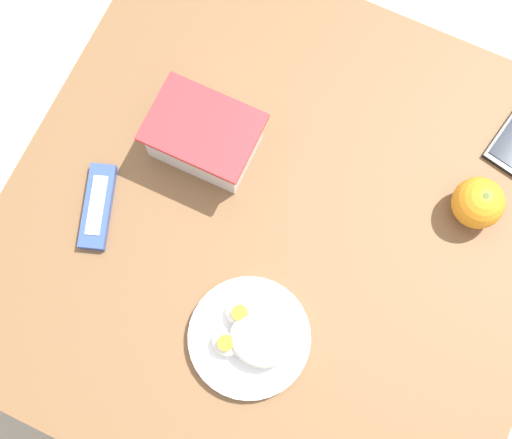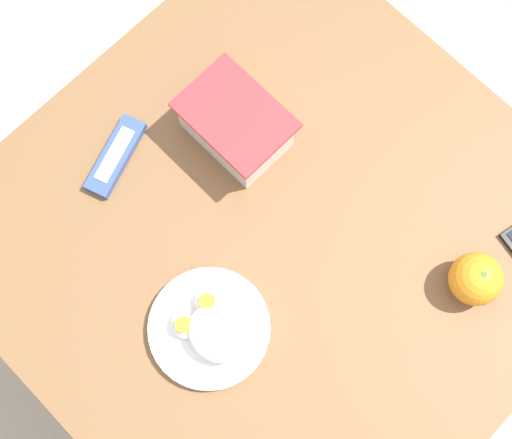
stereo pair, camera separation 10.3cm
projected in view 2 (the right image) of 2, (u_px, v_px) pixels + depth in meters
ground_plane at (270, 300)px, 1.97m from camera, size 10.00×10.00×0.00m
table at (277, 251)px, 1.32m from camera, size 0.94×0.93×0.78m
food_container at (236, 126)px, 1.22m from camera, size 0.18×0.13×0.10m
orange_fruit at (476, 279)px, 1.15m from camera, size 0.09×0.09×0.09m
rice_plate at (210, 329)px, 1.15m from camera, size 0.20×0.20×0.06m
candy_bar at (116, 156)px, 1.24m from camera, size 0.09×0.16×0.02m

